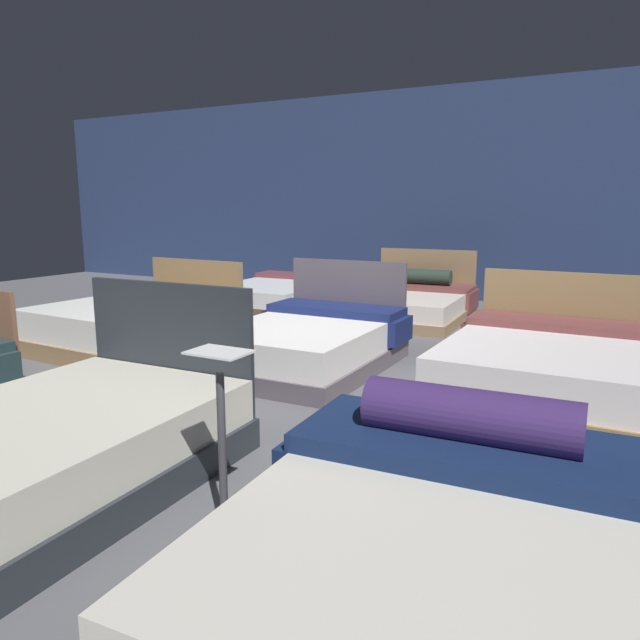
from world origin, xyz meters
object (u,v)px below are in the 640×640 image
at_px(bed_3, 140,321).
at_px(bed_5, 547,369).
at_px(bed_4, 309,343).
at_px(bed_8, 576,314).
at_px(bed_2, 435,556).
at_px(bed_7, 409,303).
at_px(price_sign, 223,466).
at_px(bed_6, 278,295).
at_px(bed_1, 52,448).

relative_size(bed_3, bed_5, 1.09).
relative_size(bed_3, bed_4, 1.09).
bearing_deg(bed_8, bed_2, -92.71).
bearing_deg(bed_7, bed_2, -71.91).
height_order(bed_4, bed_5, bed_4).
xyz_separation_m(bed_3, bed_5, (4.42, 0.05, -0.00)).
xyz_separation_m(bed_3, bed_4, (2.21, 0.03, -0.02)).
bearing_deg(bed_3, bed_5, 3.03).
xyz_separation_m(bed_8, price_sign, (-1.04, -5.78, 0.10)).
bearing_deg(bed_8, price_sign, -103.35).
distance_m(bed_2, bed_7, 6.31).
height_order(bed_4, price_sign, bed_4).
bearing_deg(bed_8, bed_6, 177.85).
xyz_separation_m(bed_6, bed_7, (2.12, 0.08, 0.02)).
xyz_separation_m(bed_4, bed_8, (2.17, 2.92, 0.00)).
distance_m(bed_1, bed_6, 6.16).
bearing_deg(bed_7, bed_5, -55.14).
bearing_deg(bed_3, bed_1, -50.39).
distance_m(bed_1, bed_4, 2.93).
relative_size(bed_1, bed_2, 1.08).
relative_size(bed_1, bed_4, 1.10).
height_order(bed_1, price_sign, bed_1).
bearing_deg(bed_2, bed_8, 87.69).
bearing_deg(bed_1, bed_7, 88.36).
xyz_separation_m(bed_1, bed_4, (0.01, 2.93, 0.01)).
bearing_deg(bed_2, bed_4, 123.91).
distance_m(bed_2, bed_8, 5.89).
bearing_deg(bed_5, bed_4, -179.11).
xyz_separation_m(bed_4, price_sign, (1.13, -2.86, 0.10)).
relative_size(bed_4, bed_6, 0.92).
bearing_deg(bed_5, bed_1, -126.54).
xyz_separation_m(bed_2, bed_6, (-4.36, 5.82, -0.06)).
xyz_separation_m(bed_4, bed_7, (-0.02, 2.92, -0.03)).
relative_size(bed_1, bed_7, 1.05).
relative_size(bed_7, price_sign, 2.28).
xyz_separation_m(bed_3, price_sign, (3.34, -2.83, 0.08)).
distance_m(bed_4, price_sign, 3.08).
distance_m(bed_2, bed_3, 5.31).
bearing_deg(bed_4, bed_7, 89.77).
xyz_separation_m(bed_6, bed_8, (4.31, 0.08, 0.05)).
bearing_deg(bed_3, bed_7, 55.80).
distance_m(bed_3, bed_6, 2.88).
height_order(bed_2, price_sign, price_sign).
distance_m(bed_4, bed_7, 2.92).
distance_m(bed_5, bed_8, 2.90).
bearing_deg(price_sign, bed_5, 69.37).
relative_size(bed_6, price_sign, 2.35).
bearing_deg(bed_6, bed_1, -71.94).
distance_m(bed_2, price_sign, 1.09).
bearing_deg(bed_7, bed_3, -129.21).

